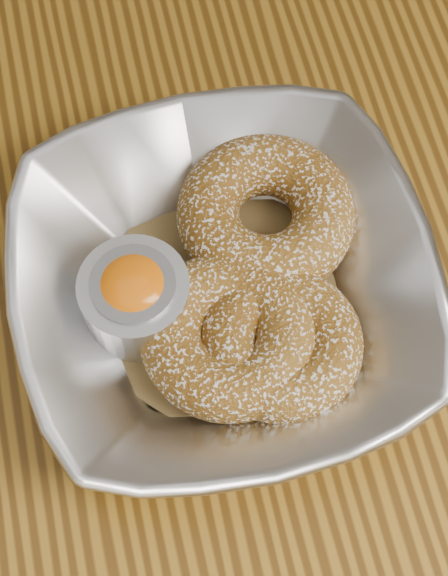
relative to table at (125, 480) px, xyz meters
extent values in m
cube|color=brown|center=(0.00, 0.00, 0.08)|extent=(1.20, 0.80, 0.04)
imported|color=silver|center=(0.08, 0.06, 0.13)|extent=(0.23, 0.23, 0.06)
cube|color=brown|center=(0.08, 0.06, 0.11)|extent=(0.21, 0.21, 0.00)
torus|color=brown|center=(0.11, 0.10, 0.13)|extent=(0.10, 0.10, 0.04)
torus|color=brown|center=(0.08, 0.04, 0.13)|extent=(0.13, 0.13, 0.03)
torus|color=brown|center=(0.10, 0.03, 0.12)|extent=(0.12, 0.12, 0.03)
cylinder|color=silver|center=(0.03, 0.07, 0.13)|extent=(0.06, 0.06, 0.04)
cylinder|color=gray|center=(0.03, 0.07, 0.13)|extent=(0.05, 0.05, 0.04)
ellipsoid|color=orange|center=(0.03, 0.07, 0.14)|extent=(0.04, 0.04, 0.03)
camera|label=1|loc=(0.04, -0.13, 0.57)|focal=55.00mm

